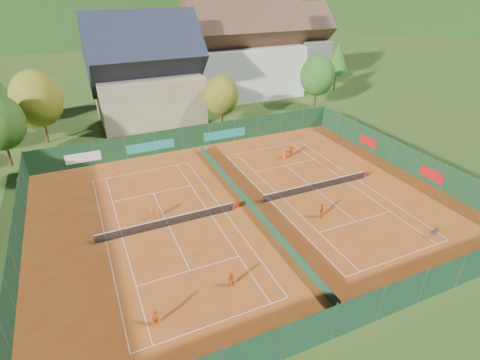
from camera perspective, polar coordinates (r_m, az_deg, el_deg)
name	(u,v)px	position (r m, az deg, el deg)	size (l,w,h in m)	color
ground	(248,207)	(36.96, 1.27, -4.11)	(600.00, 600.00, 0.00)	#2F4B17
clay_pad	(248,207)	(36.95, 1.27, -4.08)	(40.00, 32.00, 0.01)	#AF4D19
court_markings_left	(169,226)	(34.83, -10.80, -6.91)	(11.03, 23.83, 0.00)	white
court_markings_right	(316,190)	(40.55, 11.55, -1.48)	(11.03, 23.83, 0.00)	white
tennis_net_left	(170,221)	(34.57, -10.62, -6.19)	(13.30, 0.10, 1.02)	#59595B
tennis_net_right	(318,185)	(40.39, 11.80, -0.83)	(13.30, 0.10, 1.02)	#59595B
court_divider	(248,202)	(36.68, 1.28, -3.42)	(0.03, 28.80, 1.00)	#153C25
fence_north	(193,137)	(49.48, -7.19, 6.46)	(40.00, 0.10, 3.00)	#13351C
fence_south	(358,313)	(25.83, 17.55, -18.78)	(40.00, 0.04, 3.00)	#13341F
fence_west	(15,248)	(34.18, -31.05, -8.83)	(0.04, 32.00, 3.00)	#143823
fence_east	(404,157)	(47.44, 23.70, 3.17)	(0.09, 32.00, 3.00)	#13361D
chalet	(146,76)	(60.44, -14.09, 15.08)	(16.20, 12.00, 16.00)	#C5B08B
hotel_block_a	(244,55)	(71.58, 0.56, 18.53)	(21.60, 11.00, 17.25)	silver
hotel_block_b	(288,47)	(85.17, 7.26, 19.43)	(17.28, 10.00, 15.50)	silver
tree_west_mid	(37,99)	(55.95, -28.54, 10.85)	(6.44, 6.44, 9.78)	#472D19
tree_center	(221,95)	(55.79, -2.87, 12.75)	(5.01, 5.01, 7.60)	#452A18
tree_east_front	(317,76)	(65.74, 11.71, 15.28)	(5.72, 5.72, 8.69)	#49311A
tree_east_mid	(337,58)	(77.77, 14.62, 17.49)	(5.04, 5.04, 9.00)	#462919
tree_east_back	(281,51)	(79.74, 6.20, 18.96)	(7.15, 7.15, 10.86)	#4D2E1B
mountain_backdrop	(138,76)	(271.47, -15.22, 15.02)	(820.00, 530.00, 242.00)	black
ball_hopper	(433,233)	(36.50, 27.38, -7.18)	(0.34, 0.34, 0.80)	slate
loose_ball_0	(179,274)	(29.73, -9.23, -13.95)	(0.07, 0.07, 0.07)	#CCD833
loose_ball_1	(328,241)	(33.35, 13.23, -8.98)	(0.07, 0.07, 0.07)	#CCD833
loose_ball_2	(246,180)	(41.59, 0.86, 0.00)	(0.07, 0.07, 0.07)	#CCD833
loose_ball_3	(196,188)	(40.31, -6.69, -1.22)	(0.07, 0.07, 0.07)	#CCD833
player_left_near	(155,317)	(26.14, -12.86, -19.74)	(0.53, 0.35, 1.46)	#D94A13
player_left_mid	(232,280)	(27.99, -1.27, -15.05)	(0.63, 0.49, 1.29)	#D34B12
player_left_far	(153,213)	(35.70, -13.16, -4.93)	(0.87, 0.50, 1.35)	#DD4E13
player_right_near	(321,211)	(35.74, 12.31, -4.60)	(0.91, 0.38, 1.55)	#CD5A12
player_right_far_a	(285,154)	(46.48, 6.80, 3.91)	(0.66, 0.43, 1.35)	#F75715
player_right_far_b	(291,151)	(47.17, 7.71, 4.38)	(1.45, 0.46, 1.56)	#CE5812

